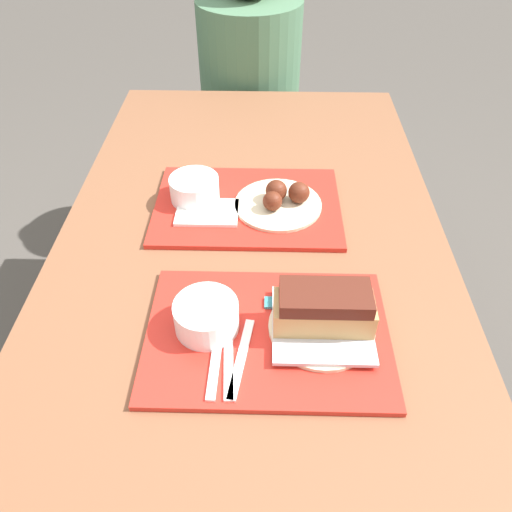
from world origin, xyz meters
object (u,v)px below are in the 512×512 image
at_px(bowl_coleslaw_near, 206,315).
at_px(person_seated_across, 250,67).
at_px(tray_near, 268,335).
at_px(brisket_sandwich_plate, 323,314).
at_px(bowl_coleslaw_far, 194,187).
at_px(tray_far, 248,206).
at_px(wings_plate_far, 281,199).

distance_m(bowl_coleslaw_near, person_seated_across, 1.25).
height_order(tray_near, brisket_sandwich_plate, brisket_sandwich_plate).
xyz_separation_m(tray_near, bowl_coleslaw_far, (-0.18, 0.41, 0.04)).
xyz_separation_m(bowl_coleslaw_near, bowl_coleslaw_far, (-0.07, 0.40, 0.00)).
relative_size(tray_near, tray_far, 1.00).
relative_size(wings_plate_far, person_seated_across, 0.29).
xyz_separation_m(bowl_coleslaw_near, wings_plate_far, (0.14, 0.37, -0.01)).
relative_size(bowl_coleslaw_near, brisket_sandwich_plate, 0.60).
bearing_deg(brisket_sandwich_plate, tray_far, 111.53).
bearing_deg(tray_far, tray_near, -82.51).
height_order(tray_near, bowl_coleslaw_near, bowl_coleslaw_near).
relative_size(tray_near, bowl_coleslaw_near, 3.76).
bearing_deg(tray_far, brisket_sandwich_plate, -68.47).
bearing_deg(tray_near, person_seated_across, 93.43).
distance_m(tray_far, person_seated_across, 0.87).
height_order(bowl_coleslaw_far, wings_plate_far, wings_plate_far).
xyz_separation_m(brisket_sandwich_plate, wings_plate_far, (-0.07, 0.37, -0.02)).
distance_m(bowl_coleslaw_far, person_seated_across, 0.86).
bearing_deg(person_seated_across, wings_plate_far, -83.27).
bearing_deg(person_seated_across, brisket_sandwich_plate, -82.10).
bearing_deg(tray_near, bowl_coleslaw_near, 173.83).
xyz_separation_m(bowl_coleslaw_far, wings_plate_far, (0.21, -0.02, -0.01)).
bearing_deg(tray_far, person_seated_across, 91.59).
distance_m(bowl_coleslaw_far, wings_plate_far, 0.21).
xyz_separation_m(bowl_coleslaw_near, person_seated_across, (0.04, 1.25, -0.05)).
height_order(bowl_coleslaw_near, person_seated_across, person_seated_across).
height_order(wings_plate_far, person_seated_across, person_seated_across).
height_order(bowl_coleslaw_near, bowl_coleslaw_far, same).
bearing_deg(tray_far, bowl_coleslaw_near, -98.97).
relative_size(tray_far, person_seated_across, 0.62).
distance_m(wings_plate_far, person_seated_across, 0.89).
bearing_deg(bowl_coleslaw_near, tray_far, 81.03).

